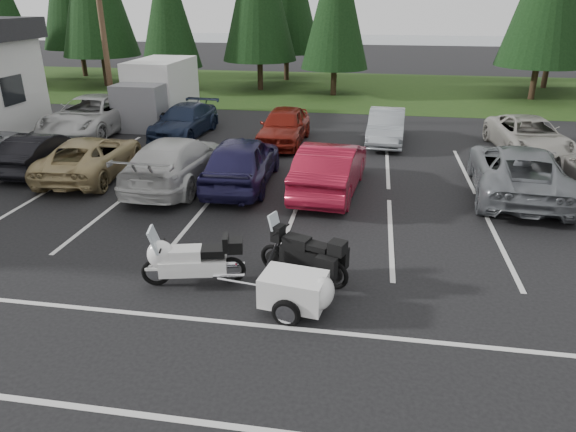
% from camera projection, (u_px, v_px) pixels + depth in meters
% --- Properties ---
extents(ground, '(120.00, 120.00, 0.00)m').
position_uv_depth(ground, '(263.00, 243.00, 12.97)').
color(ground, black).
rests_on(ground, ground).
extents(grass_strip, '(80.00, 16.00, 0.01)m').
position_uv_depth(grass_strip, '(336.00, 89.00, 34.75)').
color(grass_strip, '#1C3A12').
rests_on(grass_strip, ground).
extents(lake_water, '(70.00, 50.00, 0.02)m').
position_uv_depth(lake_water, '(389.00, 48.00, 62.28)').
color(lake_water, slate).
rests_on(lake_water, ground).
extents(utility_pole, '(1.60, 0.26, 9.00)m').
position_uv_depth(utility_pole, '(102.00, 21.00, 23.51)').
color(utility_pole, '#473321').
rests_on(utility_pole, ground).
extents(box_truck, '(2.40, 5.60, 2.90)m').
position_uv_depth(box_truck, '(155.00, 93.00, 24.94)').
color(box_truck, silver).
rests_on(box_truck, ground).
extents(stall_markings, '(32.00, 16.00, 0.01)m').
position_uv_depth(stall_markings, '(277.00, 212.00, 14.78)').
color(stall_markings, silver).
rests_on(stall_markings, ground).
extents(conifer_3, '(3.87, 3.87, 9.02)m').
position_uv_depth(conifer_3, '(167.00, 5.00, 31.89)').
color(conifer_3, '#332316').
rests_on(conifer_3, ground).
extents(car_near_1, '(1.51, 4.10, 1.34)m').
position_uv_depth(car_near_1, '(42.00, 152.00, 18.20)').
color(car_near_1, black).
rests_on(car_near_1, ground).
extents(car_near_2, '(2.70, 5.10, 1.37)m').
position_uv_depth(car_near_2, '(91.00, 157.00, 17.60)').
color(car_near_2, tan).
rests_on(car_near_2, ground).
extents(car_near_3, '(2.39, 5.48, 1.57)m').
position_uv_depth(car_near_3, '(177.00, 161.00, 16.74)').
color(car_near_3, '#BABAB8').
rests_on(car_near_3, ground).
extents(car_near_4, '(2.10, 4.92, 1.66)m').
position_uv_depth(car_near_4, '(242.00, 161.00, 16.63)').
color(car_near_4, '#1C193F').
rests_on(car_near_4, ground).
extents(car_near_5, '(2.13, 4.99, 1.60)m').
position_uv_depth(car_near_5, '(330.00, 168.00, 16.06)').
color(car_near_5, maroon).
rests_on(car_near_5, ground).
extents(car_near_6, '(3.12, 5.88, 1.57)m').
position_uv_depth(car_near_6, '(518.00, 171.00, 15.83)').
color(car_near_6, slate).
rests_on(car_near_6, ground).
extents(car_far_0, '(2.79, 5.98, 1.66)m').
position_uv_depth(car_far_0, '(92.00, 115.00, 23.04)').
color(car_far_0, beige).
rests_on(car_far_0, ground).
extents(car_far_1, '(2.25, 4.77, 1.34)m').
position_uv_depth(car_far_1, '(184.00, 121.00, 22.75)').
color(car_far_1, '#17213A').
rests_on(car_far_1, ground).
extents(car_far_2, '(1.89, 4.48, 1.51)m').
position_uv_depth(car_far_2, '(284.00, 126.00, 21.47)').
color(car_far_2, maroon).
rests_on(car_far_2, ground).
extents(car_far_3, '(1.68, 4.26, 1.38)m').
position_uv_depth(car_far_3, '(386.00, 127.00, 21.66)').
color(car_far_3, gray).
rests_on(car_far_3, ground).
extents(car_far_4, '(2.76, 5.18, 1.39)m').
position_uv_depth(car_far_4, '(529.00, 136.00, 20.18)').
color(car_far_4, '#A7A299').
rests_on(car_far_4, ground).
extents(touring_motorcycle, '(2.56, 1.29, 1.36)m').
position_uv_depth(touring_motorcycle, '(193.00, 256.00, 10.84)').
color(touring_motorcycle, white).
rests_on(touring_motorcycle, ground).
extents(cargo_trailer, '(1.92, 1.27, 0.83)m').
position_uv_depth(cargo_trailer, '(294.00, 293.00, 9.98)').
color(cargo_trailer, white).
rests_on(cargo_trailer, ground).
extents(adventure_motorcycle, '(2.51, 1.62, 1.45)m').
position_uv_depth(adventure_motorcycle, '(303.00, 250.00, 11.00)').
color(adventure_motorcycle, black).
rests_on(adventure_motorcycle, ground).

